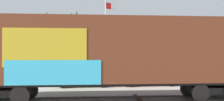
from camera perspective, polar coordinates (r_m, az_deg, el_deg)
The scene contains 8 objects.
ground_plane at distance 11.24m, azimuth -5.17°, elevation -13.42°, with size 260.00×260.00×0.00m, color gray.
track at distance 11.42m, azimuth 6.15°, elevation -13.01°, with size 60.01×2.89×0.08m.
freight_car at distance 11.01m, azimuth -0.03°, elevation -0.28°, with size 16.65×3.17×4.45m.
flagpole at distance 24.89m, azimuth -1.24°, elevation 6.18°, with size 1.40×0.76×8.75m.
hillside at distance 72.27m, azimuth -4.95°, elevation 0.96°, with size 113.62×38.06×14.54m.
parked_car_green at distance 16.14m, azimuth -7.66°, elevation -6.31°, with size 4.13×1.93×1.83m.
parked_car_red at distance 16.86m, azimuth 9.57°, elevation -6.36°, with size 4.59×2.06×1.63m.
parked_car_silver at distance 19.03m, azimuth 24.93°, elevation -5.48°, with size 4.31×1.88×1.76m.
Camera 1 is at (0.04, -10.97, 2.42)m, focal length 33.81 mm.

